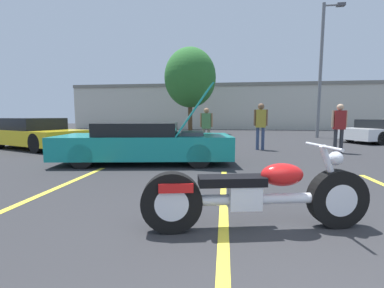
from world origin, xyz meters
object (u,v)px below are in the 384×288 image
object	(u,v)px
motorcycle	(255,195)
spectator_near_motorcycle	(261,122)
tree_background	(190,78)
show_car_hood_open	(146,142)
light_pole	(322,65)
spectator_midground	(339,124)
spectator_by_show_car	(206,124)
parked_car_left_row	(37,134)

from	to	relation	value
motorcycle	spectator_near_motorcycle	xyz separation A→B (m)	(1.01, 7.16, 0.66)
motorcycle	spectator_near_motorcycle	bearing A→B (deg)	70.78
tree_background	show_car_hood_open	bearing A→B (deg)	-88.22
spectator_near_motorcycle	light_pole	bearing A→B (deg)	55.27
motorcycle	spectator_midground	xyz separation A→B (m)	(3.62, 6.64, 0.61)
motorcycle	spectator_by_show_car	distance (m)	7.63
spectator_by_show_car	light_pole	bearing A→B (deg)	42.14
spectator_near_motorcycle	spectator_by_show_car	size ratio (longest dim) A/B	1.09
light_pole	spectator_midground	bearing A→B (deg)	-103.78
light_pole	spectator_by_show_car	xyz separation A→B (m)	(-6.34, -5.74, -3.27)
show_car_hood_open	spectator_midground	world-z (taller)	show_car_hood_open
show_car_hood_open	spectator_near_motorcycle	xyz separation A→B (m)	(3.53, 3.18, 0.50)
spectator_near_motorcycle	spectator_midground	distance (m)	2.66
spectator_near_motorcycle	spectator_by_show_car	world-z (taller)	spectator_near_motorcycle
show_car_hood_open	spectator_near_motorcycle	bearing A→B (deg)	33.56
motorcycle	parked_car_left_row	xyz separation A→B (m)	(-7.87, 6.53, 0.18)
tree_background	spectator_by_show_car	size ratio (longest dim) A/B	3.83
tree_background	spectator_midground	size ratio (longest dim) A/B	3.63
show_car_hood_open	parked_car_left_row	size ratio (longest dim) A/B	1.08
light_pole	spectator_by_show_car	distance (m)	9.16
tree_background	show_car_hood_open	xyz separation A→B (m)	(0.37, -12.04, -3.49)
spectator_near_motorcycle	parked_car_left_row	bearing A→B (deg)	-175.95
motorcycle	show_car_hood_open	size ratio (longest dim) A/B	0.53
tree_background	motorcycle	world-z (taller)	tree_background
tree_background	motorcycle	size ratio (longest dim) A/B	2.40
parked_car_left_row	spectator_near_motorcycle	xyz separation A→B (m)	(8.88, 0.63, 0.48)
show_car_hood_open	spectator_near_motorcycle	distance (m)	4.77
tree_background	parked_car_left_row	size ratio (longest dim) A/B	1.37
light_pole	spectator_near_motorcycle	xyz separation A→B (m)	(-4.24, -6.12, -3.17)
tree_background	spectator_by_show_car	distance (m)	9.21
light_pole	tree_background	bearing A→B (deg)	161.38
show_car_hood_open	spectator_midground	bearing A→B (deg)	14.99
motorcycle	spectator_by_show_car	world-z (taller)	spectator_by_show_car
light_pole	spectator_by_show_car	size ratio (longest dim) A/B	4.75
spectator_by_show_car	parked_car_left_row	bearing A→B (deg)	-171.54
parked_car_left_row	spectator_near_motorcycle	distance (m)	8.91
show_car_hood_open	spectator_by_show_car	world-z (taller)	show_car_hood_open
spectator_near_motorcycle	spectator_midground	bearing A→B (deg)	-11.17
spectator_by_show_car	show_car_hood_open	bearing A→B (deg)	-111.86
parked_car_left_row	spectator_by_show_car	xyz separation A→B (m)	(6.77, 1.01, 0.38)
motorcycle	spectator_midground	bearing A→B (deg)	50.19
spectator_midground	show_car_hood_open	bearing A→B (deg)	-156.58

